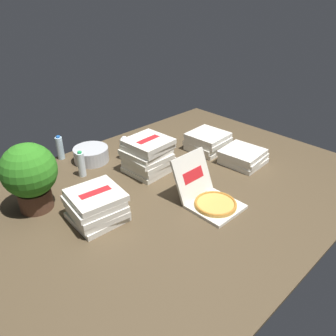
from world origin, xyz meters
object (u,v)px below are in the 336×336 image
(pizza_stack_right_near, at_px, (208,142))
(water_bottle_2, at_px, (81,164))
(potted_plant, at_px, (30,174))
(open_pizza_box, at_px, (209,197))
(pizza_stack_left_mid, at_px, (96,206))
(ice_bucket, at_px, (91,155))
(water_bottle_0, at_px, (125,149))
(pizza_stack_center_far, at_px, (148,155))
(pizza_stack_left_near, at_px, (243,157))
(water_bottle_1, at_px, (60,148))

(pizza_stack_right_near, relative_size, water_bottle_2, 1.60)
(potted_plant, bearing_deg, open_pizza_box, -42.05)
(open_pizza_box, distance_m, pizza_stack_left_mid, 0.84)
(open_pizza_box, relative_size, ice_bucket, 1.52)
(water_bottle_2, bearing_deg, potted_plant, -160.35)
(water_bottle_0, bearing_deg, open_pizza_box, -89.71)
(pizza_stack_right_near, xyz_separation_m, ice_bucket, (-0.99, 0.61, -0.02))
(potted_plant, bearing_deg, pizza_stack_center_far, -9.20)
(water_bottle_0, relative_size, potted_plant, 0.45)
(pizza_stack_right_near, height_order, ice_bucket, pizza_stack_right_near)
(pizza_stack_center_far, xyz_separation_m, ice_bucket, (-0.27, 0.52, -0.09))
(pizza_stack_center_far, bearing_deg, potted_plant, 170.80)
(pizza_stack_center_far, height_order, water_bottle_2, pizza_stack_center_far)
(pizza_stack_left_near, bearing_deg, pizza_stack_right_near, 92.53)
(pizza_stack_center_far, distance_m, pizza_stack_left_near, 0.90)
(pizza_stack_left_mid, xyz_separation_m, pizza_stack_right_near, (1.44, 0.18, -0.02))
(water_bottle_0, bearing_deg, pizza_stack_center_far, -87.88)
(open_pizza_box, xyz_separation_m, pizza_stack_center_far, (0.01, 0.72, 0.09))
(open_pizza_box, distance_m, ice_bucket, 1.26)
(ice_bucket, bearing_deg, water_bottle_0, -37.98)
(ice_bucket, bearing_deg, potted_plant, -153.27)
(pizza_stack_left_mid, bearing_deg, pizza_stack_center_far, 20.65)
(water_bottle_0, bearing_deg, pizza_stack_left_mid, -140.30)
(water_bottle_0, bearing_deg, pizza_stack_right_near, -29.10)
(pizza_stack_left_near, bearing_deg, open_pizza_box, -164.25)
(ice_bucket, bearing_deg, pizza_stack_center_far, -62.73)
(pizza_stack_right_near, xyz_separation_m, pizza_stack_left_near, (0.02, -0.42, -0.02))
(pizza_stack_center_far, distance_m, potted_plant, 1.00)
(pizza_stack_center_far, xyz_separation_m, water_bottle_1, (-0.45, 0.76, -0.04))
(pizza_stack_left_mid, bearing_deg, water_bottle_0, 39.70)
(water_bottle_0, bearing_deg, ice_bucket, 142.02)
(open_pizza_box, relative_size, potted_plant, 0.94)
(water_bottle_0, bearing_deg, water_bottle_1, 134.47)
(pizza_stack_left_mid, height_order, pizza_stack_left_near, pizza_stack_left_mid)
(potted_plant, bearing_deg, pizza_stack_right_near, -8.33)
(water_bottle_2, relative_size, potted_plant, 0.45)
(ice_bucket, distance_m, water_bottle_0, 0.33)
(pizza_stack_center_far, height_order, ice_bucket, pizza_stack_center_far)
(pizza_stack_left_mid, bearing_deg, ice_bucket, 59.95)
(pizza_stack_left_mid, xyz_separation_m, potted_plant, (-0.25, 0.43, 0.19))
(open_pizza_box, distance_m, pizza_stack_left_near, 0.77)
(pizza_stack_left_mid, relative_size, pizza_stack_right_near, 1.08)
(pizza_stack_left_mid, relative_size, pizza_stack_center_far, 1.02)
(pizza_stack_right_near, distance_m, pizza_stack_left_near, 0.42)
(pizza_stack_left_mid, bearing_deg, water_bottle_1, 75.26)
(pizza_stack_right_near, distance_m, water_bottle_2, 1.27)
(pizza_stack_left_mid, xyz_separation_m, pizza_stack_center_far, (0.72, 0.27, 0.04))
(pizza_stack_center_far, xyz_separation_m, water_bottle_2, (-0.47, 0.34, -0.04))
(open_pizza_box, height_order, pizza_stack_left_near, open_pizza_box)
(pizza_stack_left_near, distance_m, water_bottle_2, 1.48)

